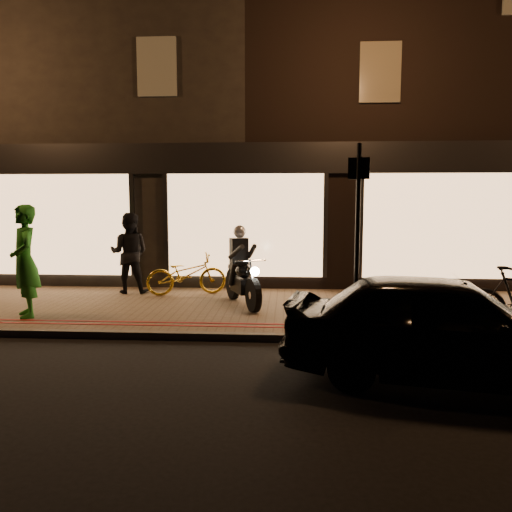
{
  "coord_description": "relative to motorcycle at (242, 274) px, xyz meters",
  "views": [
    {
      "loc": [
        1.0,
        -7.58,
        2.24
      ],
      "look_at": [
        0.37,
        2.21,
        1.1
      ],
      "focal_mm": 35.0,
      "sensor_mm": 36.0,
      "label": 1
    }
  ],
  "objects": [
    {
      "name": "sidewalk",
      "position": [
        -0.09,
        -0.18,
        -0.67
      ],
      "size": [
        50.0,
        4.0,
        0.12
      ],
      "primitive_type": "cube",
      "color": "brown",
      "rests_on": "ground"
    },
    {
      "name": "person_green",
      "position": [
        -3.76,
        -1.25,
        0.39
      ],
      "size": [
        0.82,
        0.88,
        2.01
      ],
      "primitive_type": "imported",
      "rotation": [
        0.0,
        0.0,
        -0.95
      ],
      "color": "#20731E",
      "rests_on": "sidewalk"
    },
    {
      "name": "motorcycle",
      "position": [
        0.0,
        0.0,
        0.0
      ],
      "size": [
        0.92,
        1.83,
        1.59
      ],
      "rotation": [
        0.0,
        0.0,
        0.41
      ],
      "color": "black",
      "rests_on": "sidewalk"
    },
    {
      "name": "person_dark",
      "position": [
        -2.63,
        1.11,
        0.28
      ],
      "size": [
        0.9,
        0.72,
        1.8
      ],
      "primitive_type": "imported",
      "rotation": [
        0.0,
        0.0,
        3.18
      ],
      "color": "black",
      "rests_on": "sidewalk"
    },
    {
      "name": "bicycle_gold",
      "position": [
        -1.31,
        0.96,
        -0.16
      ],
      "size": [
        1.84,
        1.12,
        0.92
      ],
      "primitive_type": "imported",
      "rotation": [
        0.0,
        0.0,
        1.89
      ],
      "color": "gold",
      "rests_on": "sidewalk"
    },
    {
      "name": "sign_post",
      "position": [
        2.06,
        -1.47,
        1.06
      ],
      "size": [
        0.34,
        0.13,
        3.0
      ],
      "rotation": [
        0.0,
        0.0,
        -0.28
      ],
      "color": "black",
      "rests_on": "sidewalk"
    },
    {
      "name": "building_row",
      "position": [
        -0.09,
        6.81,
        3.51
      ],
      "size": [
        48.0,
        10.11,
        8.5
      ],
      "color": "black",
      "rests_on": "ground"
    },
    {
      "name": "kerb_stone",
      "position": [
        -0.09,
        -2.13,
        -0.67
      ],
      "size": [
        50.0,
        0.14,
        0.12
      ],
      "primitive_type": "cube",
      "color": "#59544C",
      "rests_on": "ground"
    },
    {
      "name": "red_kerb_lines",
      "position": [
        -0.09,
        -1.63,
        -0.61
      ],
      "size": [
        50.0,
        0.26,
        0.01
      ],
      "color": "maroon",
      "rests_on": "sidewalk"
    },
    {
      "name": "ground",
      "position": [
        -0.09,
        -2.18,
        -0.73
      ],
      "size": [
        90.0,
        90.0,
        0.0
      ],
      "primitive_type": "plane",
      "color": "black",
      "rests_on": "ground"
    },
    {
      "name": "parked_car",
      "position": [
        2.84,
        -3.66,
        -0.06
      ],
      "size": [
        4.18,
        2.33,
        1.35
      ],
      "primitive_type": "imported",
      "rotation": [
        0.0,
        0.0,
        1.38
      ],
      "color": "black",
      "rests_on": "ground"
    }
  ]
}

